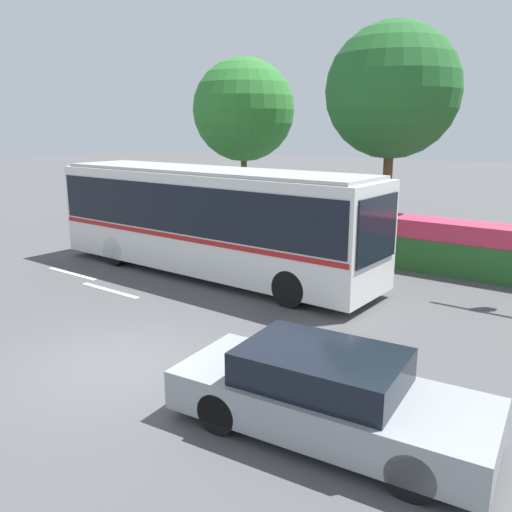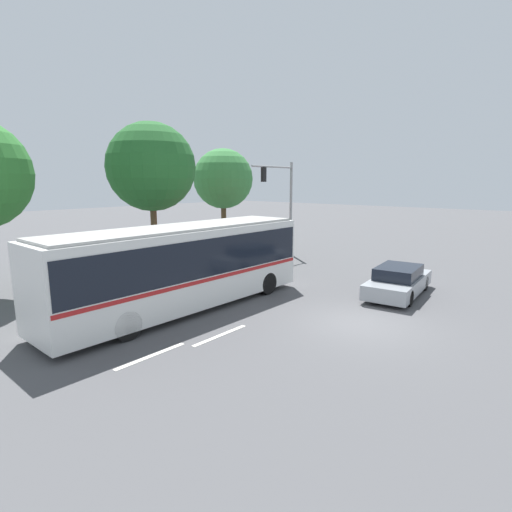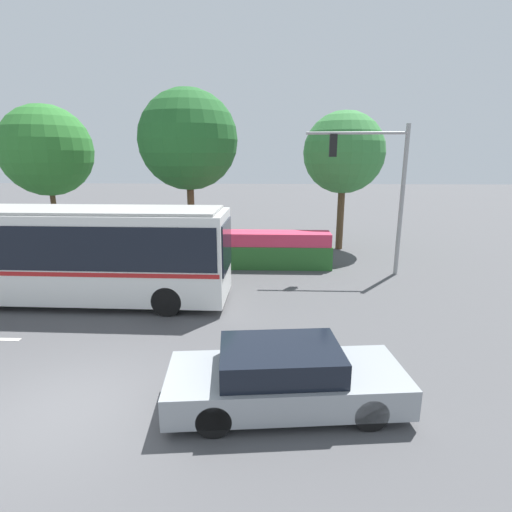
% 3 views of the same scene
% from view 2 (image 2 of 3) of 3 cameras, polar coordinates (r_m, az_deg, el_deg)
% --- Properties ---
extents(ground_plane, '(140.00, 140.00, 0.00)m').
position_cam_2_polar(ground_plane, '(15.11, 14.63, -9.32)').
color(ground_plane, '#4C4C4F').
extents(city_bus, '(11.48, 2.77, 3.36)m').
position_cam_2_polar(city_bus, '(16.00, -10.36, -0.93)').
color(city_bus, silver).
rests_on(city_bus, ground).
extents(sedan_foreground, '(5.03, 2.37, 1.35)m').
position_cam_2_polar(sedan_foreground, '(19.09, 19.76, -3.42)').
color(sedan_foreground, gray).
rests_on(sedan_foreground, ground).
extents(traffic_light_pole, '(4.24, 0.24, 6.39)m').
position_cam_2_polar(traffic_light_pole, '(27.02, 3.89, 8.62)').
color(traffic_light_pole, gray).
rests_on(traffic_light_pole, ground).
extents(flowering_hedge, '(6.33, 1.30, 1.68)m').
position_cam_2_polar(flowering_hedge, '(24.22, -5.00, 0.48)').
color(flowering_hedge, '#286028').
rests_on(flowering_hedge, ground).
extents(street_tree_centre, '(4.77, 4.77, 8.24)m').
position_cam_2_polar(street_tree_centre, '(22.68, -14.81, 12.22)').
color(street_tree_centre, brown).
rests_on(street_tree_centre, ground).
extents(street_tree_right, '(4.34, 4.34, 7.46)m').
position_cam_2_polar(street_tree_right, '(29.60, -4.74, 10.96)').
color(street_tree_right, brown).
rests_on(street_tree_right, ground).
extents(lane_stripe_near, '(2.40, 0.16, 0.01)m').
position_cam_2_polar(lane_stripe_near, '(12.45, -14.83, -13.70)').
color(lane_stripe_near, silver).
rests_on(lane_stripe_near, ground).
extents(lane_stripe_mid, '(2.40, 0.16, 0.01)m').
position_cam_2_polar(lane_stripe_mid, '(13.58, -5.15, -11.28)').
color(lane_stripe_mid, silver).
rests_on(lane_stripe_mid, ground).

